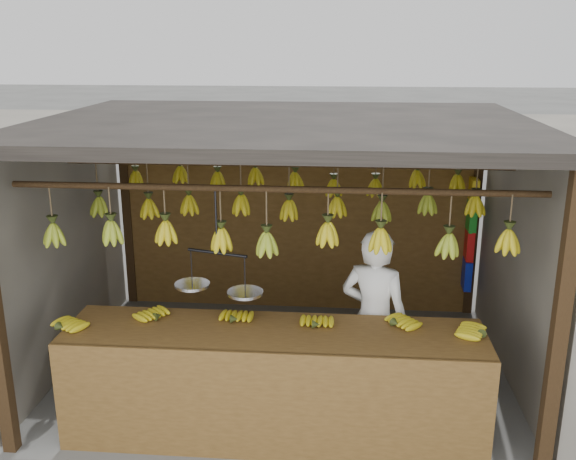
{
  "coord_description": "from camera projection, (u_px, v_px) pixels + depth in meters",
  "views": [
    {
      "loc": [
        0.51,
        -5.6,
        3.06
      ],
      "look_at": [
        0.0,
        0.3,
        1.3
      ],
      "focal_mm": 40.0,
      "sensor_mm": 36.0,
      "label": 1
    }
  ],
  "objects": [
    {
      "name": "hanging_bananas",
      "position": [
        286.0,
        206.0,
        5.8
      ],
      "size": [
        3.63,
        2.25,
        0.39
      ],
      "color": "#92A523",
      "rests_on": "ground"
    },
    {
      "name": "counter",
      "position": [
        272.0,
        362.0,
        4.89
      ],
      "size": [
        3.5,
        0.75,
        0.96
      ],
      "color": "brown",
      "rests_on": "ground"
    },
    {
      "name": "ground",
      "position": [
        285.0,
        366.0,
        6.26
      ],
      "size": [
        80.0,
        80.0,
        0.0
      ],
      "primitive_type": "plane",
      "color": "#5B5B57"
    },
    {
      "name": "vendor",
      "position": [
        374.0,
        320.0,
        5.4
      ],
      "size": [
        0.67,
        0.55,
        1.59
      ],
      "primitive_type": "imported",
      "rotation": [
        0.0,
        0.0,
        2.8
      ],
      "color": "white",
      "rests_on": "ground"
    },
    {
      "name": "bag_bundles",
      "position": [
        470.0,
        232.0,
        7.11
      ],
      "size": [
        0.08,
        0.26,
        1.27
      ],
      "color": "yellow",
      "rests_on": "ground"
    },
    {
      "name": "balance_scale",
      "position": [
        218.0,
        284.0,
        4.99
      ],
      "size": [
        0.71,
        0.4,
        0.82
      ],
      "color": "black",
      "rests_on": "ground"
    },
    {
      "name": "stall",
      "position": [
        288.0,
        161.0,
        6.02
      ],
      "size": [
        4.3,
        3.3,
        2.4
      ],
      "color": "black",
      "rests_on": "ground"
    }
  ]
}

